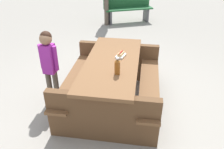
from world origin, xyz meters
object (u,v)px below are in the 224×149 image
(child_in_coat, at_px, (49,59))
(park_bench_near, at_px, (128,7))
(hotdog_tray, at_px, (121,55))
(soda_bottle, at_px, (117,66))
(picnic_table, at_px, (112,79))

(child_in_coat, bearing_deg, park_bench_near, 3.61)
(child_in_coat, bearing_deg, hotdog_tray, -63.86)
(soda_bottle, height_order, child_in_coat, child_in_coat)
(hotdog_tray, height_order, park_bench_near, park_bench_near)
(picnic_table, xyz_separation_m, soda_bottle, (-0.31, -0.20, 0.41))
(hotdog_tray, bearing_deg, child_in_coat, 116.14)
(picnic_table, height_order, hotdog_tray, hotdog_tray)
(picnic_table, bearing_deg, soda_bottle, -147.21)
(child_in_coat, bearing_deg, soda_bottle, -91.34)
(soda_bottle, distance_m, park_bench_near, 4.70)
(picnic_table, relative_size, hotdog_tray, 11.28)
(hotdog_tray, distance_m, child_in_coat, 1.06)
(hotdog_tray, distance_m, park_bench_near, 4.18)
(soda_bottle, bearing_deg, child_in_coat, 88.66)
(hotdog_tray, bearing_deg, soda_bottle, -164.89)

